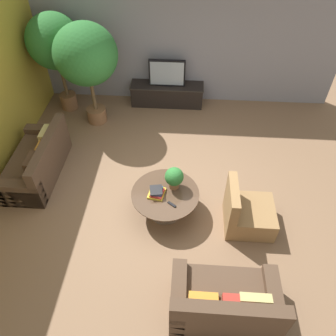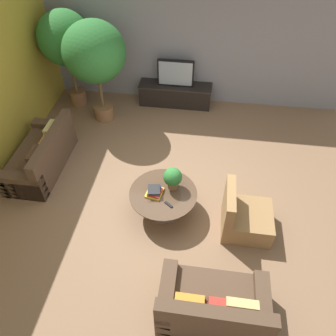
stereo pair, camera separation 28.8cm
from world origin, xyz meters
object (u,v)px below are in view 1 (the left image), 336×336
(coffee_table, at_px, (165,198))
(potted_palm_tall, at_px, (55,44))
(couch_near_entry, at_px, (225,303))
(potted_palm_corner, at_px, (86,56))
(media_console, at_px, (167,94))
(potted_plant_tabletop, at_px, (174,177))
(armchair_wicker, at_px, (246,213))
(couch_by_wall, at_px, (38,163))
(television, at_px, (167,73))

(coffee_table, relative_size, potted_palm_tall, 0.51)
(couch_near_entry, bearing_deg, potted_palm_tall, -53.60)
(coffee_table, height_order, potted_palm_tall, potted_palm_tall)
(potted_palm_corner, bearing_deg, media_console, 27.44)
(potted_palm_tall, xyz_separation_m, potted_plant_tabletop, (2.71, -2.86, -0.92))
(couch_near_entry, xyz_separation_m, potted_palm_corner, (-2.70, 4.26, 1.29))
(media_console, distance_m, armchair_wicker, 3.87)
(couch_by_wall, bearing_deg, media_console, 138.56)
(media_console, distance_m, potted_palm_corner, 2.21)
(couch_by_wall, distance_m, potted_palm_corner, 2.33)
(potted_palm_corner, bearing_deg, potted_plant_tabletop, -51.09)
(armchair_wicker, xyz_separation_m, potted_plant_tabletop, (-1.23, 0.34, 0.41))
(television, height_order, couch_by_wall, television)
(coffee_table, bearing_deg, potted_palm_corner, 125.09)
(couch_by_wall, bearing_deg, couch_near_entry, 54.30)
(media_console, bearing_deg, potted_plant_tabletop, -83.85)
(couch_by_wall, bearing_deg, potted_plant_tabletop, 77.52)
(television, xyz_separation_m, couch_by_wall, (-2.31, -2.61, -0.54))
(potted_palm_corner, bearing_deg, potted_palm_tall, 148.80)
(media_console, bearing_deg, armchair_wicker, -66.06)
(coffee_table, height_order, potted_palm_corner, potted_palm_corner)
(potted_palm_corner, bearing_deg, couch_by_wall, -112.15)
(armchair_wicker, bearing_deg, couch_by_wall, 76.55)
(couch_by_wall, xyz_separation_m, potted_plant_tabletop, (2.65, -0.59, 0.40))
(media_console, bearing_deg, couch_by_wall, -131.44)
(coffee_table, xyz_separation_m, armchair_wicker, (1.37, -0.18, -0.05))
(couch_near_entry, relative_size, potted_plant_tabletop, 3.51)
(television, relative_size, potted_palm_tall, 0.38)
(coffee_table, relative_size, potted_plant_tabletop, 2.80)
(couch_near_entry, xyz_separation_m, potted_palm_tall, (-3.49, 4.74, 1.31))
(armchair_wicker, height_order, potted_palm_corner, potted_palm_corner)
(media_console, distance_m, coffee_table, 3.36)
(armchair_wicker, distance_m, potted_palm_corner, 4.36)
(potted_palm_tall, bearing_deg, couch_near_entry, -53.60)
(coffee_table, xyz_separation_m, couch_by_wall, (-2.51, 0.74, -0.03))
(media_console, xyz_separation_m, couch_by_wall, (-2.31, -2.61, 0.02))
(media_console, height_order, couch_near_entry, couch_near_entry)
(media_console, relative_size, coffee_table, 1.53)
(couch_by_wall, height_order, couch_near_entry, same)
(television, bearing_deg, potted_palm_tall, -171.85)
(couch_near_entry, height_order, potted_palm_corner, potted_palm_corner)
(media_console, distance_m, couch_near_entry, 5.20)
(coffee_table, xyz_separation_m, potted_palm_tall, (-2.57, 3.01, 1.29))
(armchair_wicker, height_order, potted_plant_tabletop, potted_plant_tabletop)
(armchair_wicker, relative_size, potted_palm_corner, 0.38)
(couch_near_entry, distance_m, potted_plant_tabletop, 2.07)
(potted_plant_tabletop, bearing_deg, armchair_wicker, -15.52)
(couch_by_wall, height_order, potted_palm_corner, potted_palm_corner)
(couch_near_entry, bearing_deg, potted_palm_corner, -57.60)
(television, relative_size, couch_by_wall, 0.49)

